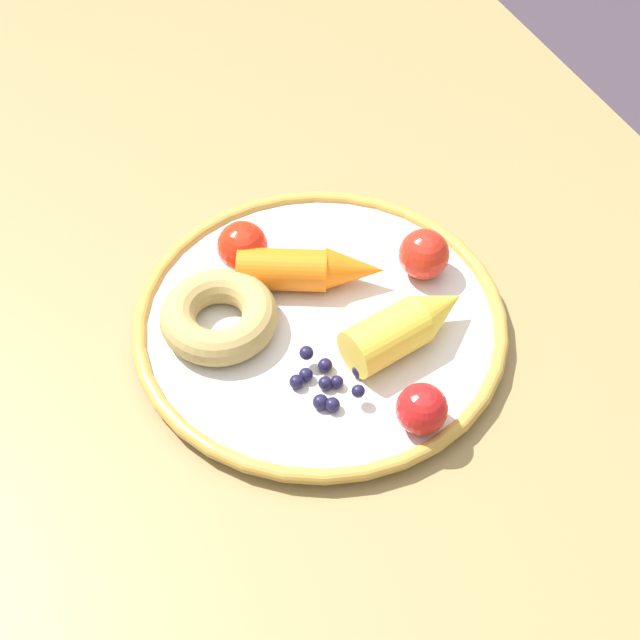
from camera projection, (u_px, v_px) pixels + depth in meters
dining_table at (274, 376)px, 0.83m from camera, size 1.26×0.85×0.70m
plate at (320, 322)px, 0.76m from camera, size 0.30×0.30×0.02m
carrot_orange at (312, 271)px, 0.77m from camera, size 0.09×0.13×0.04m
carrot_yellow at (408, 325)px, 0.72m from camera, size 0.06×0.11×0.04m
donut at (217, 313)px, 0.74m from camera, size 0.13×0.13×0.03m
blueberry_pile at (325, 381)px, 0.71m from camera, size 0.06×0.06×0.02m
tomato_near at (239, 247)px, 0.78m from camera, size 0.04×0.04×0.04m
tomato_mid at (424, 254)px, 0.77m from camera, size 0.04×0.04×0.04m
tomato_far at (422, 409)px, 0.67m from camera, size 0.04×0.04×0.04m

